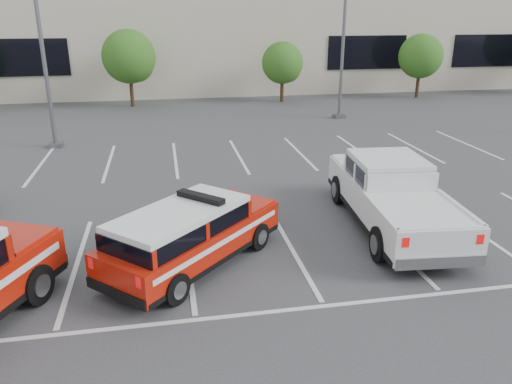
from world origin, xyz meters
TOP-DOWN VIEW (x-y plane):
  - ground at (0.00, 0.00)m, footprint 120.00×120.00m
  - stall_markings at (0.00, 4.50)m, footprint 23.00×15.00m
  - convention_building at (0.18, 31.86)m, footprint 60.00×16.99m
  - tree_mid_left at (-4.91, 22.05)m, footprint 3.37×3.37m
  - tree_mid_right at (5.09, 22.05)m, footprint 2.77×2.77m
  - tree_right at (15.09, 22.05)m, footprint 3.07×3.07m
  - light_pole_left at (-8.00, 12.00)m, footprint 0.90×0.60m
  - light_pole_mid at (7.00, 16.00)m, footprint 0.90×0.60m
  - fire_chief_suv at (-2.61, -0.52)m, footprint 4.70×4.73m
  - white_pickup at (3.15, 0.83)m, footprint 2.71×6.44m

SIDE VIEW (x-z plane):
  - ground at x=0.00m, z-range 0.00..0.00m
  - stall_markings at x=0.00m, z-range 0.00..0.01m
  - fire_chief_suv at x=-2.61m, z-range -0.16..1.56m
  - white_pickup at x=3.15m, z-range -0.20..1.73m
  - tree_mid_right at x=5.09m, z-range 0.51..4.50m
  - tree_right at x=15.09m, z-range 0.56..4.98m
  - tree_mid_left at x=-4.91m, z-range 0.62..5.46m
  - convention_building at x=0.18m, z-range -1.88..11.32m
  - light_pole_left at x=-8.00m, z-range 0.07..10.31m
  - light_pole_mid at x=7.00m, z-range 0.07..10.31m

